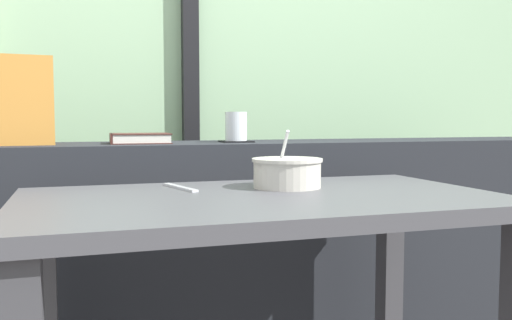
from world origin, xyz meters
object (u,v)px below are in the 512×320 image
object	(u,v)px
breakfast_table	(265,249)
juice_glass	(236,128)
fork_utensil	(180,187)
soup_bowl	(287,173)
coaster_square	(236,141)
closed_book	(140,138)

from	to	relation	value
breakfast_table	juice_glass	bearing A→B (deg)	80.30
fork_utensil	soup_bowl	bearing A→B (deg)	-28.17
juice_glass	soup_bowl	xyz separation A→B (m)	(-0.00, -0.47, -0.11)
juice_glass	fork_utensil	world-z (taller)	juice_glass
soup_bowl	fork_utensil	world-z (taller)	soup_bowl
soup_bowl	fork_utensil	xyz separation A→B (m)	(-0.26, 0.06, -0.03)
coaster_square	fork_utensil	bearing A→B (deg)	-122.63
closed_book	soup_bowl	size ratio (longest dim) A/B	1.07
coaster_square	fork_utensil	distance (m)	0.49
breakfast_table	juice_glass	world-z (taller)	juice_glass
soup_bowl	fork_utensil	distance (m)	0.27
breakfast_table	juice_glass	xyz separation A→B (m)	(0.10, 0.58, 0.27)
coaster_square	soup_bowl	size ratio (longest dim) A/B	0.57
closed_book	soup_bowl	world-z (taller)	soup_bowl
breakfast_table	closed_book	xyz separation A→B (m)	(-0.21, 0.59, 0.24)
juice_glass	fork_utensil	bearing A→B (deg)	-122.63
juice_glass	breakfast_table	bearing A→B (deg)	-99.70
breakfast_table	juice_glass	distance (m)	0.65
breakfast_table	closed_book	distance (m)	0.67
closed_book	juice_glass	bearing A→B (deg)	-2.67
juice_glass	soup_bowl	world-z (taller)	juice_glass
juice_glass	fork_utensil	xyz separation A→B (m)	(-0.26, -0.41, -0.14)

